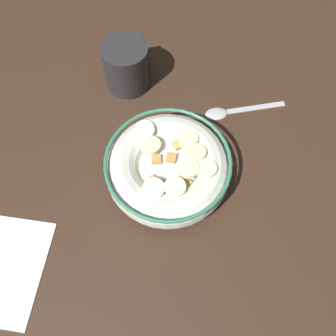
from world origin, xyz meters
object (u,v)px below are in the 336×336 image
(coffee_mug, at_px, (127,65))
(folded_napkin, at_px, (11,270))
(cereal_bowl, at_px, (168,168))
(spoon, at_px, (229,111))

(coffee_mug, distance_m, folded_napkin, 0.38)
(cereal_bowl, xyz_separation_m, folded_napkin, (-0.23, 0.15, -0.03))
(spoon, distance_m, coffee_mug, 0.20)
(cereal_bowl, bearing_deg, spoon, -16.08)
(cereal_bowl, xyz_separation_m, spoon, (0.16, -0.05, -0.03))
(cereal_bowl, distance_m, spoon, 0.17)
(folded_napkin, bearing_deg, spoon, -26.01)
(cereal_bowl, relative_size, coffee_mug, 1.78)
(cereal_bowl, height_order, spoon, cereal_bowl)
(spoon, height_order, folded_napkin, spoon)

